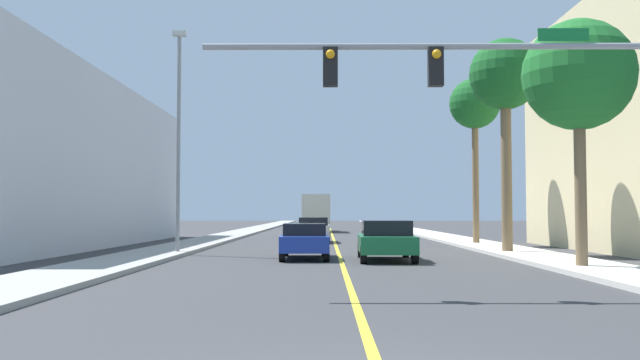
{
  "coord_description": "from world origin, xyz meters",
  "views": [
    {
      "loc": [
        -0.59,
        -6.36,
        1.74
      ],
      "look_at": [
        -0.76,
        19.62,
        2.98
      ],
      "focal_mm": 38.25,
      "sensor_mm": 36.0,
      "label": 1
    }
  ],
  "objects_px": {
    "street_lamp": "(179,130)",
    "delivery_truck": "(316,212)",
    "palm_mid": "(505,78)",
    "car_silver": "(314,229)",
    "traffic_signal_mast": "(509,93)",
    "palm_near": "(579,77)",
    "palm_far": "(475,106)",
    "car_green": "(386,240)",
    "car_blue": "(305,240)"
  },
  "relations": [
    {
      "from": "palm_mid",
      "to": "car_blue",
      "type": "relative_size",
      "value": 2.0
    },
    {
      "from": "car_blue",
      "to": "palm_far",
      "type": "bearing_deg",
      "value": 48.83
    },
    {
      "from": "street_lamp",
      "to": "palm_mid",
      "type": "bearing_deg",
      "value": 1.5
    },
    {
      "from": "car_silver",
      "to": "delivery_truck",
      "type": "bearing_deg",
      "value": 91.01
    },
    {
      "from": "palm_mid",
      "to": "car_silver",
      "type": "distance_m",
      "value": 15.36
    },
    {
      "from": "palm_near",
      "to": "car_blue",
      "type": "height_order",
      "value": "palm_near"
    },
    {
      "from": "traffic_signal_mast",
      "to": "palm_near",
      "type": "xyz_separation_m",
      "value": [
        3.76,
        6.0,
        1.56
      ]
    },
    {
      "from": "street_lamp",
      "to": "car_silver",
      "type": "distance_m",
      "value": 13.5
    },
    {
      "from": "palm_mid",
      "to": "car_silver",
      "type": "xyz_separation_m",
      "value": [
        -8.19,
        11.2,
        -6.59
      ]
    },
    {
      "from": "delivery_truck",
      "to": "street_lamp",
      "type": "bearing_deg",
      "value": -99.64
    },
    {
      "from": "car_green",
      "to": "delivery_truck",
      "type": "relative_size",
      "value": 0.51
    },
    {
      "from": "palm_near",
      "to": "palm_far",
      "type": "xyz_separation_m",
      "value": [
        0.27,
        15.45,
        1.51
      ]
    },
    {
      "from": "street_lamp",
      "to": "palm_mid",
      "type": "relative_size",
      "value": 1.03
    },
    {
      "from": "traffic_signal_mast",
      "to": "street_lamp",
      "type": "distance_m",
      "value": 16.73
    },
    {
      "from": "street_lamp",
      "to": "car_silver",
      "type": "relative_size",
      "value": 2.0
    },
    {
      "from": "car_green",
      "to": "delivery_truck",
      "type": "bearing_deg",
      "value": 96.1
    },
    {
      "from": "palm_mid",
      "to": "palm_far",
      "type": "bearing_deg",
      "value": 86.82
    },
    {
      "from": "car_silver",
      "to": "car_green",
      "type": "relative_size",
      "value": 1.02
    },
    {
      "from": "traffic_signal_mast",
      "to": "palm_near",
      "type": "height_order",
      "value": "palm_near"
    },
    {
      "from": "palm_far",
      "to": "car_silver",
      "type": "bearing_deg",
      "value": 158.02
    },
    {
      "from": "delivery_truck",
      "to": "palm_mid",
      "type": "bearing_deg",
      "value": -76.36
    },
    {
      "from": "palm_mid",
      "to": "car_green",
      "type": "xyz_separation_m",
      "value": [
        -5.35,
        -3.6,
        -6.59
      ]
    },
    {
      "from": "street_lamp",
      "to": "delivery_truck",
      "type": "xyz_separation_m",
      "value": [
        5.28,
        33.18,
        -3.41
      ]
    },
    {
      "from": "street_lamp",
      "to": "palm_far",
      "type": "relative_size",
      "value": 1.04
    },
    {
      "from": "palm_far",
      "to": "car_blue",
      "type": "height_order",
      "value": "palm_far"
    },
    {
      "from": "palm_near",
      "to": "traffic_signal_mast",
      "type": "bearing_deg",
      "value": -122.04
    },
    {
      "from": "street_lamp",
      "to": "palm_near",
      "type": "relative_size",
      "value": 1.22
    },
    {
      "from": "palm_near",
      "to": "delivery_truck",
      "type": "height_order",
      "value": "palm_near"
    },
    {
      "from": "car_silver",
      "to": "car_green",
      "type": "height_order",
      "value": "car_green"
    },
    {
      "from": "street_lamp",
      "to": "car_silver",
      "type": "xyz_separation_m",
      "value": [
        5.42,
        11.56,
        -4.38
      ]
    },
    {
      "from": "palm_far",
      "to": "traffic_signal_mast",
      "type": "bearing_deg",
      "value": -100.63
    },
    {
      "from": "palm_near",
      "to": "car_green",
      "type": "xyz_separation_m",
      "value": [
        -5.51,
        4.13,
        -5.11
      ]
    },
    {
      "from": "palm_mid",
      "to": "delivery_truck",
      "type": "xyz_separation_m",
      "value": [
        -8.33,
        32.82,
        -5.61
      ]
    },
    {
      "from": "traffic_signal_mast",
      "to": "delivery_truck",
      "type": "relative_size",
      "value": 1.13
    },
    {
      "from": "palm_mid",
      "to": "car_blue",
      "type": "bearing_deg",
      "value": -162.01
    },
    {
      "from": "street_lamp",
      "to": "delivery_truck",
      "type": "height_order",
      "value": "street_lamp"
    },
    {
      "from": "palm_far",
      "to": "delivery_truck",
      "type": "xyz_separation_m",
      "value": [
        -8.76,
        25.1,
        -5.64
      ]
    },
    {
      "from": "palm_far",
      "to": "palm_mid",
      "type": "bearing_deg",
      "value": -93.18
    },
    {
      "from": "car_green",
      "to": "palm_mid",
      "type": "bearing_deg",
      "value": 35.38
    },
    {
      "from": "traffic_signal_mast",
      "to": "car_blue",
      "type": "xyz_separation_m",
      "value": [
        -4.72,
        11.03,
        -3.6
      ]
    },
    {
      "from": "delivery_truck",
      "to": "car_green",
      "type": "bearing_deg",
      "value": -85.92
    },
    {
      "from": "car_green",
      "to": "street_lamp",
      "type": "bearing_deg",
      "value": 159.97
    },
    {
      "from": "street_lamp",
      "to": "traffic_signal_mast",
      "type": "bearing_deg",
      "value": -53.19
    },
    {
      "from": "car_silver",
      "to": "traffic_signal_mast",
      "type": "bearing_deg",
      "value": -78.94
    },
    {
      "from": "street_lamp",
      "to": "palm_near",
      "type": "height_order",
      "value": "street_lamp"
    },
    {
      "from": "car_silver",
      "to": "car_blue",
      "type": "relative_size",
      "value": 1.03
    },
    {
      "from": "delivery_truck",
      "to": "palm_far",
      "type": "bearing_deg",
      "value": -71.36
    },
    {
      "from": "car_silver",
      "to": "car_green",
      "type": "bearing_deg",
      "value": -78.51
    },
    {
      "from": "palm_mid",
      "to": "car_blue",
      "type": "distance_m",
      "value": 10.99
    },
    {
      "from": "traffic_signal_mast",
      "to": "car_green",
      "type": "bearing_deg",
      "value": 99.81
    }
  ]
}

